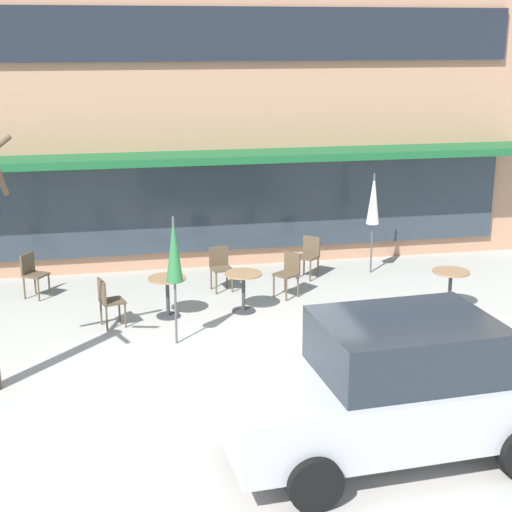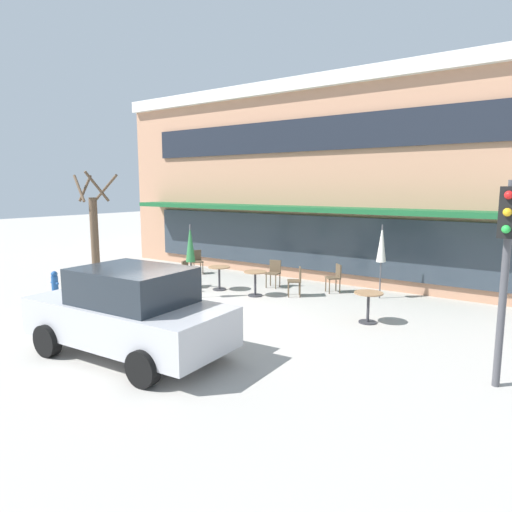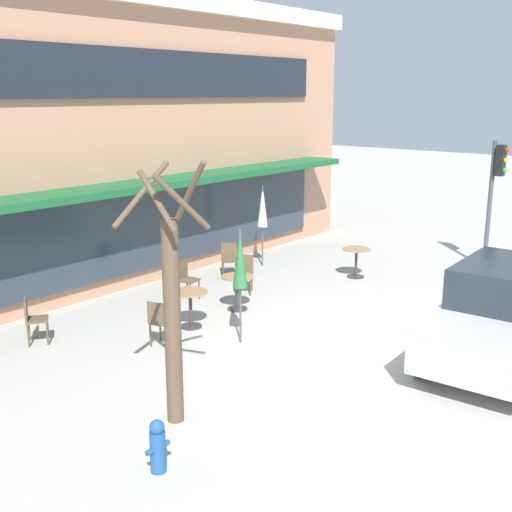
% 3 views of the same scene
% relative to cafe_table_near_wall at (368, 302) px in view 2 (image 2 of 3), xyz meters
% --- Properties ---
extents(ground_plane, '(80.00, 80.00, 0.00)m').
position_rel_cafe_table_near_wall_xyz_m(ground_plane, '(-4.10, -2.31, -0.52)').
color(ground_plane, '#ADA8A0').
extents(building_facade, '(16.93, 9.10, 7.00)m').
position_rel_cafe_table_near_wall_xyz_m(building_facade, '(-4.10, 7.66, 2.98)').
color(building_facade, tan).
rests_on(building_facade, ground).
extents(cafe_table_near_wall, '(0.70, 0.70, 0.76)m').
position_rel_cafe_table_near_wall_xyz_m(cafe_table_near_wall, '(0.00, 0.00, 0.00)').
color(cafe_table_near_wall, '#333338').
rests_on(cafe_table_near_wall, ground).
extents(cafe_table_streetside, '(0.70, 0.70, 0.76)m').
position_rel_cafe_table_near_wall_xyz_m(cafe_table_streetside, '(-5.27, 0.65, 0.00)').
color(cafe_table_streetside, '#333338').
rests_on(cafe_table_streetside, ground).
extents(cafe_table_by_tree, '(0.70, 0.70, 0.76)m').
position_rel_cafe_table_near_wall_xyz_m(cafe_table_by_tree, '(-3.85, 0.65, 0.00)').
color(cafe_table_by_tree, '#333338').
rests_on(cafe_table_by_tree, ground).
extents(patio_umbrella_green_folded, '(0.28, 0.28, 2.20)m').
position_rel_cafe_table_near_wall_xyz_m(patio_umbrella_green_folded, '(-5.25, -0.67, 1.11)').
color(patio_umbrella_green_folded, '#4C4C51').
rests_on(patio_umbrella_green_folded, ground).
extents(patio_umbrella_cream_folded, '(0.28, 0.28, 2.20)m').
position_rel_cafe_table_near_wall_xyz_m(patio_umbrella_cream_folded, '(-0.66, 2.56, 1.11)').
color(patio_umbrella_cream_folded, '#4C4C51').
rests_on(patio_umbrella_cream_folded, ground).
extents(cafe_chair_0, '(0.55, 0.55, 0.89)m').
position_rel_cafe_table_near_wall_xyz_m(cafe_chair_0, '(-7.78, 2.30, 0.01)').
color(cafe_chair_0, brown).
rests_on(cafe_chair_0, ground).
extents(cafe_chair_1, '(0.57, 0.57, 0.89)m').
position_rel_cafe_table_near_wall_xyz_m(cafe_chair_1, '(-2.08, 2.49, 0.01)').
color(cafe_chair_1, brown).
rests_on(cafe_chair_1, ground).
extents(cafe_chair_2, '(0.56, 0.56, 0.89)m').
position_rel_cafe_table_near_wall_xyz_m(cafe_chair_2, '(-2.81, 1.35, 0.01)').
color(cafe_chair_2, brown).
rests_on(cafe_chair_2, ground).
extents(cafe_chair_3, '(0.49, 0.49, 0.89)m').
position_rel_cafe_table_near_wall_xyz_m(cafe_chair_3, '(-6.35, 0.34, 0.01)').
color(cafe_chair_3, brown).
rests_on(cafe_chair_3, ground).
extents(cafe_chair_4, '(0.46, 0.46, 0.89)m').
position_rel_cafe_table_near_wall_xyz_m(cafe_chair_4, '(-4.07, 2.02, 0.01)').
color(cafe_chair_4, brown).
rests_on(cafe_chair_4, ground).
extents(parked_sedan, '(4.30, 2.21, 1.76)m').
position_rel_cafe_table_near_wall_xyz_m(parked_sedan, '(-2.97, -4.78, 0.36)').
color(parked_sedan, '#B7B7BC').
rests_on(parked_sedan, ground).
extents(street_tree, '(1.08, 1.10, 3.75)m').
position_rel_cafe_table_near_wall_xyz_m(street_tree, '(-8.09, -1.91, 1.22)').
color(street_tree, brown).
rests_on(street_tree, ground).
extents(traffic_light_pole, '(0.26, 0.44, 3.40)m').
position_rel_cafe_table_near_wall_xyz_m(traffic_light_pole, '(3.11, -2.26, 1.78)').
color(traffic_light_pole, '#47474C').
rests_on(traffic_light_pole, ground).
extents(fire_hydrant, '(0.36, 0.20, 0.71)m').
position_rel_cafe_table_near_wall_xyz_m(fire_hydrant, '(-9.12, -2.70, -0.16)').
color(fire_hydrant, '#1E4C8C').
rests_on(fire_hydrant, ground).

